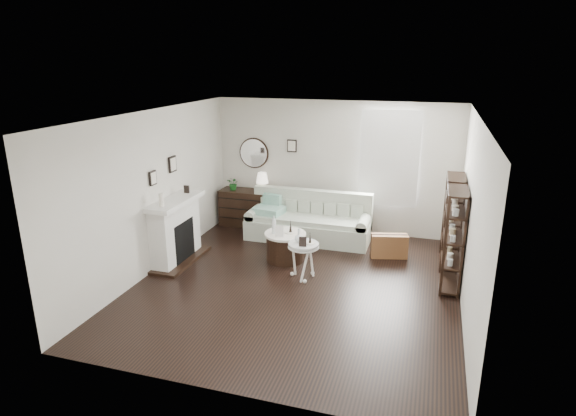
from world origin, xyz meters
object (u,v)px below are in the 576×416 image
(dresser, at_px, (248,208))
(drum_table, at_px, (285,246))
(sofa, at_px, (309,224))
(pedestal_table, at_px, (303,246))

(dresser, xyz_separation_m, drum_table, (1.34, -1.57, -0.13))
(dresser, bearing_deg, drum_table, -49.57)
(dresser, bearing_deg, sofa, -15.03)
(pedestal_table, bearing_deg, dresser, 129.93)
(drum_table, relative_size, pedestal_table, 1.20)
(sofa, bearing_deg, dresser, 164.97)
(sofa, xyz_separation_m, pedestal_table, (0.38, -1.81, 0.25))
(sofa, height_order, pedestal_table, sofa)
(drum_table, bearing_deg, sofa, 83.76)
(dresser, relative_size, pedestal_table, 1.91)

